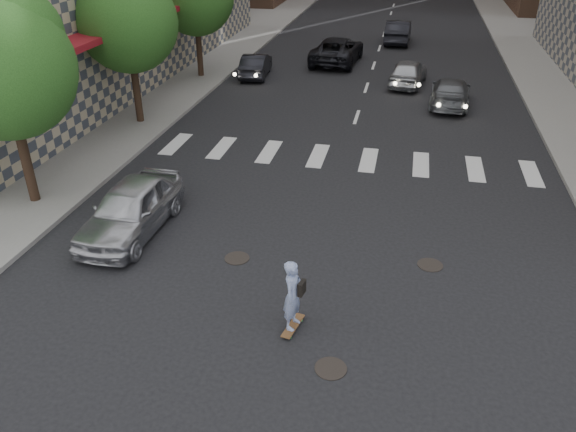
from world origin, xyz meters
name	(u,v)px	position (x,y,z in m)	size (l,w,h in m)	color
ground	(298,293)	(0.00, 0.00, 0.00)	(160.00, 160.00, 0.00)	black
sidewalk_left	(129,68)	(-14.50, 20.00, 0.07)	(13.00, 80.00, 0.15)	gray
tree_a	(6,62)	(-9.45, 3.14, 4.65)	(4.20, 4.20, 6.60)	#382619
tree_b	(129,16)	(-9.45, 11.14, 4.65)	(4.20, 4.20, 6.60)	#382619
manhole_a	(331,368)	(1.20, -2.50, 0.01)	(0.70, 0.70, 0.02)	black
manhole_b	(237,258)	(-2.00, 1.20, 0.01)	(0.70, 0.70, 0.02)	black
manhole_c	(430,265)	(3.30, 2.00, 0.01)	(0.70, 0.70, 0.02)	black
skateboarder	(293,295)	(0.15, -1.39, 0.97)	(0.54, 0.96, 1.85)	brown
silver_sedan	(131,209)	(-5.50, 2.00, 0.78)	(1.83, 4.55, 1.55)	#B7B8BE
traffic_car_a	(256,65)	(-6.50, 20.00, 0.65)	(1.38, 3.95, 1.30)	black
traffic_car_b	(450,92)	(4.28, 16.80, 0.66)	(1.85, 4.54, 1.32)	slate
traffic_car_c	(337,50)	(-2.35, 24.17, 0.79)	(2.63, 5.70, 1.58)	black
traffic_car_d	(408,72)	(2.15, 20.00, 0.71)	(1.69, 4.19, 1.43)	#A8AAAF
traffic_car_e	(398,32)	(1.13, 31.06, 0.79)	(1.67, 4.79, 1.58)	black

